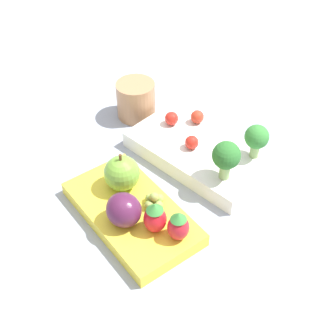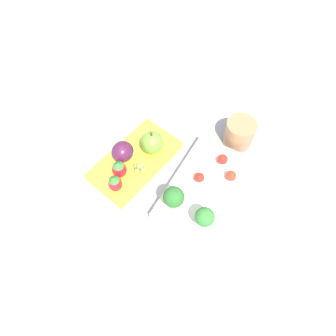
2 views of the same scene
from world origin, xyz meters
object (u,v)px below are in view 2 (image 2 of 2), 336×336
at_px(bento_box_savoury, 203,188).
at_px(strawberry_1, 115,183).
at_px(cherry_tomato_1, 199,177).
at_px(plum, 123,152).
at_px(broccoli_floret_1, 174,198).
at_px(grape_cluster, 140,168).
at_px(drinking_cup, 239,133).
at_px(strawberry_0, 119,169).
at_px(cherry_tomato_0, 223,159).
at_px(apple, 152,142).
at_px(bento_box_fruit, 135,161).
at_px(broccoli_floret_0, 205,217).
at_px(cherry_tomato_2, 231,176).

distance_m(bento_box_savoury, strawberry_1, 0.17).
height_order(cherry_tomato_1, plum, plum).
relative_size(broccoli_floret_1, grape_cluster, 1.95).
bearing_deg(bento_box_savoury, drinking_cup, -179.53).
bearing_deg(grape_cluster, strawberry_0, -39.07).
bearing_deg(cherry_tomato_0, drinking_cup, -176.90).
bearing_deg(drinking_cup, cherry_tomato_1, -4.82).
bearing_deg(strawberry_1, cherry_tomato_0, 139.77).
xyz_separation_m(bento_box_savoury, apple, (-0.01, -0.14, 0.03)).
bearing_deg(bento_box_fruit, broccoli_floret_0, 77.14).
relative_size(bento_box_fruit, drinking_cup, 3.15).
height_order(broccoli_floret_1, cherry_tomato_2, broccoli_floret_1).
relative_size(plum, grape_cluster, 1.56).
xyz_separation_m(cherry_tomato_1, strawberry_1, (0.11, -0.13, 0.00)).
bearing_deg(broccoli_floret_0, cherry_tomato_0, -164.64).
bearing_deg(apple, cherry_tomato_2, 99.52).
bearing_deg(broccoli_floret_1, cherry_tomato_0, 168.98).
relative_size(bento_box_savoury, broccoli_floret_0, 4.14).
xyz_separation_m(cherry_tomato_0, strawberry_1, (0.17, -0.14, 0.00)).
bearing_deg(bento_box_savoury, cherry_tomato_0, 177.25).
xyz_separation_m(bento_box_savoury, broccoli_floret_1, (0.07, -0.02, 0.05)).
xyz_separation_m(bento_box_savoury, grape_cluster, (0.04, -0.13, 0.02)).
distance_m(plum, drinking_cup, 0.25).
relative_size(broccoli_floret_0, strawberry_0, 1.19).
bearing_deg(broccoli_floret_1, broccoli_floret_0, 90.84).
xyz_separation_m(broccoli_floret_1, cherry_tomato_1, (-0.08, 0.01, -0.03)).
xyz_separation_m(strawberry_1, plum, (-0.06, -0.03, 0.00)).
bearing_deg(broccoli_floret_0, plum, -98.66).
relative_size(bento_box_savoury, bento_box_fruit, 1.10).
distance_m(cherry_tomato_0, grape_cluster, 0.17).
relative_size(strawberry_0, grape_cluster, 1.47).
height_order(broccoli_floret_1, grape_cluster, broccoli_floret_1).
xyz_separation_m(broccoli_floret_1, grape_cluster, (-0.03, -0.10, -0.04)).
bearing_deg(strawberry_0, apple, 169.29).
height_order(apple, plum, apple).
height_order(cherry_tomato_2, drinking_cup, drinking_cup).
distance_m(strawberry_0, grape_cluster, 0.04).
bearing_deg(broccoli_floret_0, bento_box_fruit, -102.86).
bearing_deg(strawberry_1, broccoli_floret_1, 104.87).
bearing_deg(drinking_cup, strawberry_1, -28.77).
bearing_deg(broccoli_floret_1, bento_box_savoury, 161.44).
height_order(bento_box_savoury, bento_box_fruit, bento_box_savoury).
distance_m(apple, grape_cluster, 0.06).
height_order(bento_box_savoury, grape_cluster, grape_cluster).
height_order(strawberry_1, grape_cluster, strawberry_1).
bearing_deg(strawberry_0, drinking_cup, 145.91).
height_order(bento_box_savoury, broccoli_floret_0, broccoli_floret_0).
distance_m(bento_box_fruit, cherry_tomato_2, 0.20).
relative_size(bento_box_savoury, strawberry_1, 5.25).
distance_m(cherry_tomato_0, drinking_cup, 0.08).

